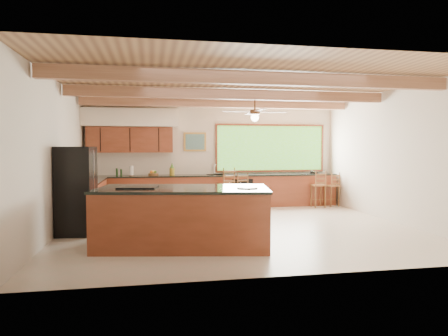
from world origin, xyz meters
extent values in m
plane|color=beige|center=(0.00, 0.00, 0.00)|extent=(7.20, 7.20, 0.00)
cube|color=beige|center=(0.00, 3.25, 1.50)|extent=(7.20, 0.04, 3.00)
cube|color=beige|center=(0.00, -3.25, 1.50)|extent=(7.20, 0.04, 3.00)
cube|color=beige|center=(-3.60, 0.00, 1.50)|extent=(0.04, 6.50, 3.00)
cube|color=beige|center=(3.60, 0.00, 1.50)|extent=(0.04, 6.50, 3.00)
cube|color=tan|center=(0.00, 0.00, 3.00)|extent=(7.20, 6.50, 0.04)
cube|color=#A36F51|center=(0.00, -1.60, 2.86)|extent=(7.10, 0.15, 0.22)
cube|color=#A36F51|center=(0.00, 0.50, 2.86)|extent=(7.10, 0.15, 0.22)
cube|color=#A36F51|center=(0.00, 2.30, 2.86)|extent=(7.10, 0.15, 0.22)
cube|color=brown|center=(-2.35, 3.06, 1.90)|extent=(2.30, 0.35, 0.70)
cube|color=white|center=(-2.35, 2.99, 2.50)|extent=(2.60, 0.50, 0.48)
cylinder|color=#FFEABF|center=(-3.05, 2.99, 2.27)|extent=(0.10, 0.10, 0.01)
cylinder|color=#FFEABF|center=(-1.65, 2.99, 2.27)|extent=(0.10, 0.10, 0.01)
cube|color=#74C345|center=(1.70, 3.22, 1.67)|extent=(3.20, 0.04, 1.30)
cube|color=#B38236|center=(-0.55, 3.22, 1.85)|extent=(0.64, 0.03, 0.54)
cube|color=#3B6A56|center=(-0.55, 3.20, 1.85)|extent=(0.54, 0.01, 0.44)
cube|color=brown|center=(0.00, 2.91, 0.44)|extent=(7.00, 0.65, 0.88)
cube|color=black|center=(0.00, 2.91, 0.90)|extent=(7.04, 0.69, 0.04)
cube|color=brown|center=(-3.26, 1.35, 0.44)|extent=(0.65, 2.35, 0.88)
cube|color=black|center=(-3.26, 1.35, 0.90)|extent=(0.69, 2.39, 0.04)
cube|color=black|center=(0.70, 2.58, 0.42)|extent=(0.60, 0.02, 0.78)
cube|color=silver|center=(0.00, 2.91, 0.91)|extent=(0.50, 0.38, 0.03)
cylinder|color=silver|center=(0.00, 3.11, 1.07)|extent=(0.03, 0.03, 0.30)
cylinder|color=silver|center=(0.00, 3.01, 1.20)|extent=(0.03, 0.20, 0.03)
cylinder|color=white|center=(-2.32, 2.90, 1.05)|extent=(0.11, 0.11, 0.27)
cylinder|color=#1F431B|center=(-2.71, 2.98, 1.02)|extent=(0.06, 0.06, 0.20)
cylinder|color=#1F431B|center=(-2.59, 2.91, 1.01)|extent=(0.05, 0.05, 0.19)
cube|color=black|center=(2.91, 2.83, 0.97)|extent=(0.25, 0.23, 0.10)
cube|color=brown|center=(-1.27, -1.40, 0.48)|extent=(3.04, 1.79, 0.96)
cube|color=black|center=(-1.27, -1.40, 0.99)|extent=(3.09, 1.84, 0.04)
cube|color=black|center=(-2.02, -1.27, 1.02)|extent=(0.71, 0.61, 0.02)
cylinder|color=white|center=(-0.20, -1.70, 1.02)|extent=(0.35, 0.35, 0.02)
cube|color=black|center=(-3.22, -0.13, 0.85)|extent=(0.73, 0.71, 1.71)
cube|color=silver|center=(-2.89, -0.13, 0.85)|extent=(0.02, 0.05, 1.57)
cube|color=brown|center=(0.21, 2.45, 0.70)|extent=(0.51, 0.51, 0.04)
cylinder|color=brown|center=(0.05, 2.29, 0.34)|extent=(0.04, 0.04, 0.67)
cylinder|color=brown|center=(0.37, 2.29, 0.34)|extent=(0.04, 0.04, 0.67)
cylinder|color=brown|center=(0.05, 2.61, 0.34)|extent=(0.04, 0.04, 0.67)
cylinder|color=brown|center=(0.37, 2.61, 0.34)|extent=(0.04, 0.04, 0.67)
cube|color=brown|center=(0.63, 2.45, 0.61)|extent=(0.38, 0.38, 0.04)
cylinder|color=brown|center=(0.49, 2.31, 0.29)|extent=(0.03, 0.03, 0.59)
cylinder|color=brown|center=(0.77, 2.31, 0.29)|extent=(0.03, 0.03, 0.59)
cylinder|color=brown|center=(0.49, 2.59, 0.29)|extent=(0.03, 0.03, 0.59)
cylinder|color=brown|center=(0.77, 2.59, 0.29)|extent=(0.03, 0.03, 0.59)
cube|color=brown|center=(2.85, 2.36, 0.62)|extent=(0.37, 0.37, 0.04)
cylinder|color=brown|center=(2.70, 2.22, 0.30)|extent=(0.04, 0.04, 0.60)
cylinder|color=brown|center=(2.99, 2.22, 0.30)|extent=(0.04, 0.04, 0.60)
cylinder|color=brown|center=(2.70, 2.51, 0.30)|extent=(0.04, 0.04, 0.60)
cylinder|color=brown|center=(2.99, 2.51, 0.30)|extent=(0.04, 0.04, 0.60)
cube|color=brown|center=(3.30, 2.45, 0.59)|extent=(0.43, 0.43, 0.04)
cylinder|color=brown|center=(3.16, 2.31, 0.29)|extent=(0.03, 0.03, 0.57)
cylinder|color=brown|center=(3.44, 2.31, 0.29)|extent=(0.03, 0.03, 0.57)
cylinder|color=brown|center=(3.16, 2.59, 0.29)|extent=(0.03, 0.03, 0.57)
cylinder|color=brown|center=(3.44, 2.59, 0.29)|extent=(0.03, 0.03, 0.57)
camera|label=1|loc=(-1.79, -8.19, 1.70)|focal=32.00mm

